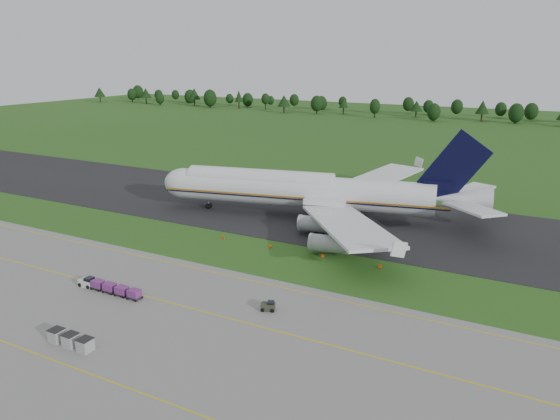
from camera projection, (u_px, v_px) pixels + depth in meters
The scene contains 10 objects.
ground at pixel (265, 257), 93.43m from camera, with size 600.00×600.00×0.00m, color #255018.
apron at pixel (123, 347), 64.66m from camera, with size 300.00×52.00×0.06m, color slate.
taxiway at pixel (330, 216), 117.11m from camera, with size 300.00×40.00×0.08m, color black.
apron_markings at pixel (162, 322), 70.59m from camera, with size 300.00×30.20×0.01m.
tree_line at pixel (514, 111), 270.64m from camera, with size 529.01×23.16×11.86m.
aircraft at pixel (308, 191), 115.17m from camera, with size 70.89×67.36×19.85m.
baggage_train at pixel (108, 287), 79.30m from camera, with size 11.54×1.48×1.42m.
utility_cart at pixel (268, 307), 73.68m from camera, with size 2.15×1.70×1.03m.
uld_row at pixel (71, 340), 64.54m from camera, with size 6.42×1.62×1.61m.
edge_markers at pixel (296, 251), 95.44m from camera, with size 31.13×0.30×0.60m.
Camera 1 is at (43.84, -75.91, 33.42)m, focal length 35.00 mm.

